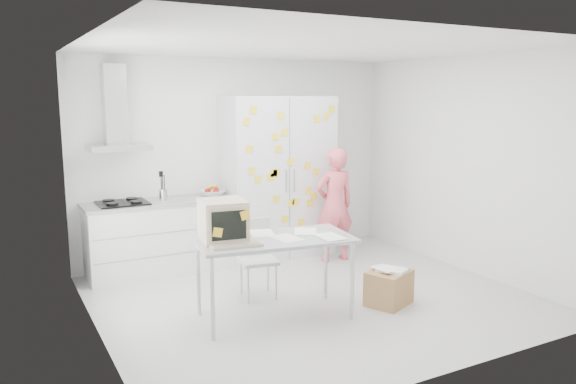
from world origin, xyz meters
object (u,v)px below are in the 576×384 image
chair (256,253)px  cardboard_box (389,287)px  desk (242,230)px  person (334,205)px

chair → cardboard_box: size_ratio=1.53×
desk → chair: desk is taller
person → cardboard_box: 1.80m
chair → cardboard_box: 1.49m
desk → chair: (0.43, 0.59, -0.44)m
desk → cardboard_box: size_ratio=2.90×
desk → chair: bearing=62.5°
person → chair: person is taller
desk → cardboard_box: 1.74m
person → cardboard_box: bearing=81.1°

